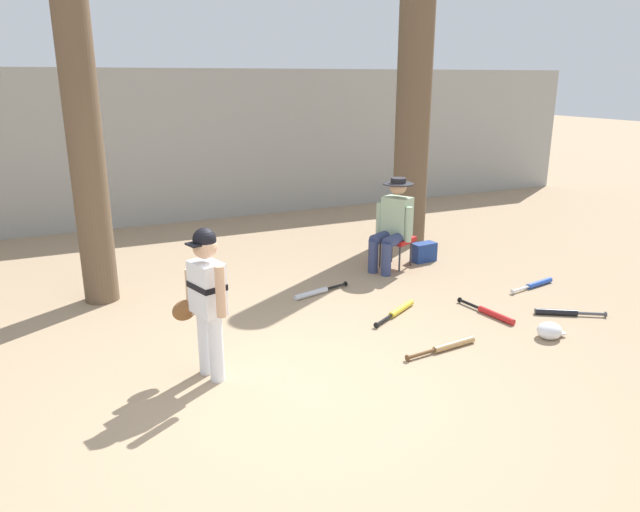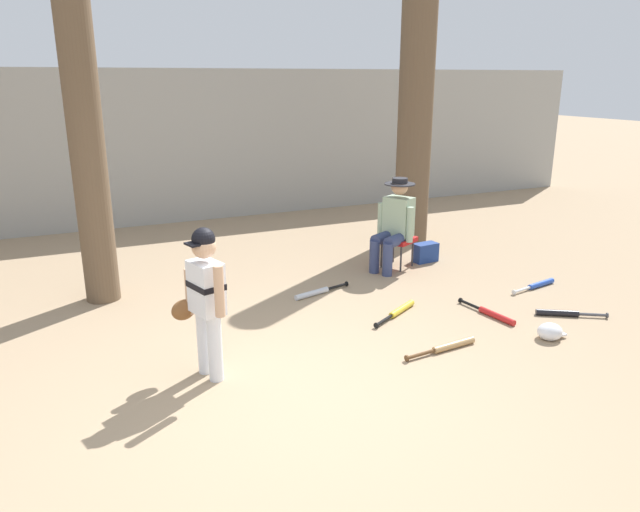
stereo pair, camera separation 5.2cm
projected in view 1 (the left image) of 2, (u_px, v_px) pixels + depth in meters
The scene contains 15 objects.
ground_plane at pixel (305, 399), 4.70m from camera, with size 60.00×60.00×0.00m, color #9E8466.
concrete_back_wall at pixel (148, 148), 10.05m from camera, with size 18.00×0.36×2.59m, color #9E9E99.
tree_near_player at pixel (81, 104), 6.18m from camera, with size 0.59×0.59×4.96m.
tree_behind_spectator at pixel (413, 119), 8.80m from camera, with size 0.71×0.71×4.37m.
young_ballplayer at pixel (206, 294), 4.85m from camera, with size 0.42×0.57×1.31m.
folding_stool at pixel (396, 240), 7.89m from camera, with size 0.54×0.54×0.41m.
seated_spectator at pixel (393, 222), 7.74m from camera, with size 0.67×0.56×1.20m.
handbag_beside_stool at pixel (424, 252), 8.19m from camera, with size 0.34×0.18×0.26m, color navy.
bat_yellow_trainer at pixel (399, 310), 6.40m from camera, with size 0.72×0.45×0.07m.
bat_red_barrel at pixel (492, 313), 6.32m from camera, with size 0.16×0.78×0.07m.
bat_blue_youth at pixel (536, 284), 7.22m from camera, with size 0.75×0.20×0.07m.
bat_black_composite at pixel (562, 312), 6.35m from camera, with size 0.65×0.44×0.07m.
bat_wood_tan at pixel (449, 346), 5.56m from camera, with size 0.80×0.14×0.07m.
bat_aluminum_silver at pixel (315, 292), 6.94m from camera, with size 0.77×0.26×0.07m.
batting_helmet_white at pixel (550, 331), 5.79m from camera, with size 0.29×0.23×0.17m.
Camera 1 is at (-1.66, -3.83, 2.45)m, focal length 33.32 mm.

